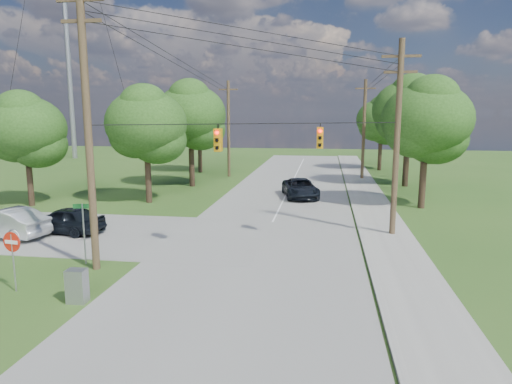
% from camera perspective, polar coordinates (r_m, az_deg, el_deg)
% --- Properties ---
extents(ground, '(140.00, 140.00, 0.00)m').
position_cam_1_polar(ground, '(19.27, -7.47, -10.56)').
color(ground, '#2D541C').
rests_on(ground, ground).
extents(main_road, '(10.00, 100.00, 0.03)m').
position_cam_1_polar(main_road, '(23.51, 0.66, -6.65)').
color(main_road, gray).
rests_on(main_road, ground).
extents(sidewalk_east, '(2.60, 100.00, 0.12)m').
position_cam_1_polar(sidewalk_east, '(23.56, 17.13, -6.95)').
color(sidewalk_east, '#ACAAA1').
rests_on(sidewalk_east, ground).
extents(pole_sw, '(2.00, 0.32, 12.00)m').
position_cam_1_polar(pole_sw, '(20.23, -20.30, 7.93)').
color(pole_sw, brown).
rests_on(pole_sw, ground).
extents(pole_ne, '(2.00, 0.32, 10.50)m').
position_cam_1_polar(pole_ne, '(25.63, 17.23, 6.67)').
color(pole_ne, brown).
rests_on(pole_ne, ground).
extents(pole_north_e, '(2.00, 0.32, 10.00)m').
position_cam_1_polar(pole_north_e, '(47.50, 13.33, 7.70)').
color(pole_north_e, brown).
rests_on(pole_north_e, ground).
extents(pole_north_w, '(2.00, 0.32, 10.00)m').
position_cam_1_polar(pole_north_w, '(48.42, -3.45, 7.98)').
color(pole_north_w, brown).
rests_on(pole_north_w, ground).
extents(power_lines, '(13.93, 29.62, 4.93)m').
position_cam_1_polar(power_lines, '(29.20, 1.54, 14.68)').
color(power_lines, black).
rests_on(power_lines, ground).
extents(traffic_signals, '(4.91, 3.27, 1.05)m').
position_cam_1_polar(traffic_signals, '(21.94, 1.92, 6.72)').
color(traffic_signals, '#C6860B').
rests_on(traffic_signals, ground).
extents(radio_mast, '(0.70, 0.70, 45.00)m').
position_cam_1_polar(radio_mast, '(75.09, -22.84, 21.27)').
color(radio_mast, gray).
rests_on(radio_mast, ground).
extents(tree_w_near, '(6.00, 6.00, 8.40)m').
position_cam_1_polar(tree_w_near, '(34.90, -13.58, 8.31)').
color(tree_w_near, '#3D2C1E').
rests_on(tree_w_near, ground).
extents(tree_w_mid, '(6.40, 6.40, 9.22)m').
position_cam_1_polar(tree_w_mid, '(42.11, -8.19, 9.60)').
color(tree_w_mid, '#3D2C1E').
rests_on(tree_w_mid, ground).
extents(tree_w_far, '(6.00, 6.00, 8.73)m').
position_cam_1_polar(tree_w_far, '(52.27, -7.11, 9.29)').
color(tree_w_far, '#3D2C1E').
rests_on(tree_w_far, ground).
extents(tree_e_near, '(6.20, 6.20, 8.81)m').
position_cam_1_polar(tree_e_near, '(34.03, 20.54, 8.49)').
color(tree_e_near, '#3D2C1E').
rests_on(tree_e_near, ground).
extents(tree_e_mid, '(6.60, 6.60, 9.64)m').
position_cam_1_polar(tree_e_mid, '(43.95, 18.59, 9.62)').
color(tree_e_mid, '#3D2C1E').
rests_on(tree_e_mid, ground).
extents(tree_e_far, '(5.80, 5.80, 8.32)m').
position_cam_1_polar(tree_e_far, '(55.70, 15.41, 8.71)').
color(tree_e_far, '#3D2C1E').
rests_on(tree_e_far, ground).
extents(tree_cross_n, '(5.60, 5.60, 7.91)m').
position_cam_1_polar(tree_cross_n, '(36.57, -26.86, 7.08)').
color(tree_cross_n, '#3D2C1E').
rests_on(tree_cross_n, ground).
extents(car_cross_dark, '(4.65, 2.45, 1.51)m').
position_cam_1_polar(car_cross_dark, '(27.72, -22.68, -3.23)').
color(car_cross_dark, black).
rests_on(car_cross_dark, cross_road).
extents(car_cross_silver, '(5.16, 2.63, 1.62)m').
position_cam_1_polar(car_cross_silver, '(28.15, -28.85, -3.39)').
color(car_cross_silver, silver).
rests_on(car_cross_silver, cross_road).
extents(car_main_north, '(3.53, 5.75, 1.49)m').
position_cam_1_polar(car_main_north, '(36.56, 5.56, 0.48)').
color(car_main_north, black).
rests_on(car_main_north, main_road).
extents(control_cabinet, '(0.70, 0.51, 1.23)m').
position_cam_1_polar(control_cabinet, '(17.76, -21.46, -10.88)').
color(control_cabinet, gray).
rests_on(control_cabinet, ground).
extents(do_not_enter_sign, '(0.77, 0.16, 2.33)m').
position_cam_1_polar(do_not_enter_sign, '(19.45, -28.18, -6.21)').
color(do_not_enter_sign, gray).
rests_on(do_not_enter_sign, ground).
extents(street_name_sign, '(0.82, 0.18, 2.75)m').
position_cam_1_polar(street_name_sign, '(21.72, -20.75, -3.98)').
color(street_name_sign, gray).
rests_on(street_name_sign, ground).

